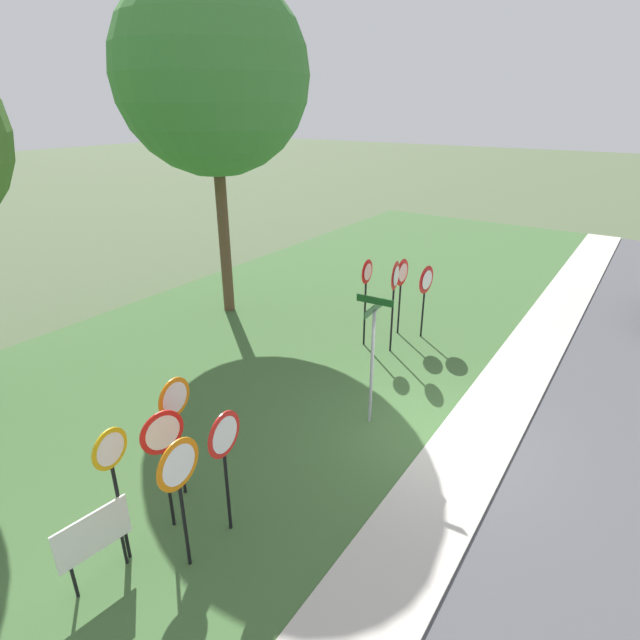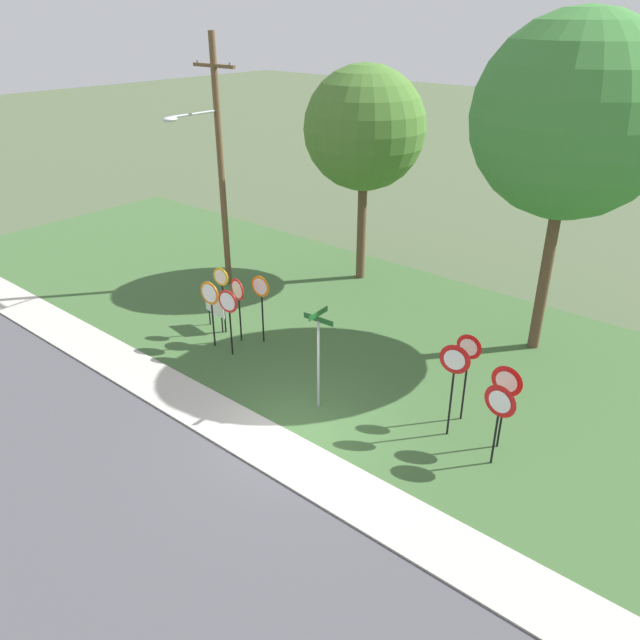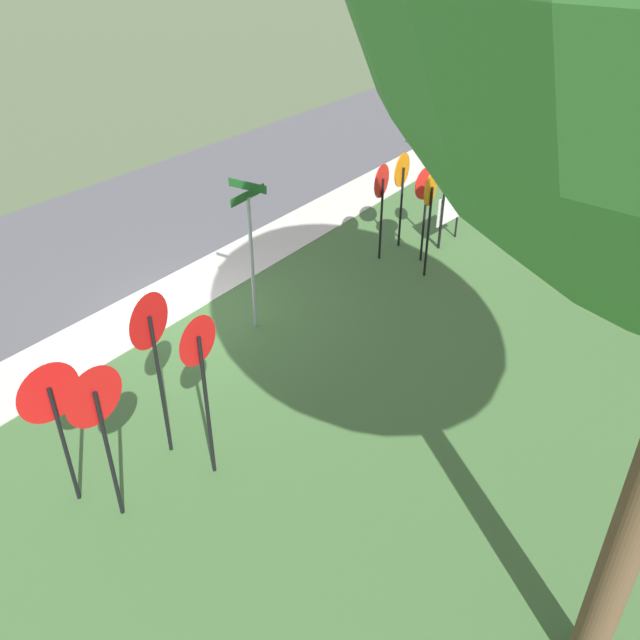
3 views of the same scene
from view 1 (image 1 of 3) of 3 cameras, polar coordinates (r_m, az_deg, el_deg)
The scene contains 15 objects.
ground_plane at distance 11.48m, azimuth 12.69°, elevation -12.65°, with size 160.00×160.00×0.00m, color #4C5B3D.
sidewalk_strip at distance 11.28m, azimuth 16.57°, elevation -13.65°, with size 44.00×1.60×0.06m, color #BCB7AD.
grass_median at distance 14.26m, azimuth -10.23°, elevation -4.74°, with size 44.00×12.00×0.04m, color #3D6033.
stop_sign_near_left at distance 7.78m, azimuth -15.53°, elevation -16.74°, with size 0.79×0.11×2.32m.
stop_sign_near_right at distance 8.23m, azimuth -10.65°, elevation -13.92°, with size 0.76×0.12×2.29m.
stop_sign_far_left at distance 9.08m, azimuth -15.92°, elevation -10.01°, with size 0.71×0.12×2.39m.
stop_sign_far_center at distance 8.16m, azimuth -22.22°, elevation -15.37°, with size 0.62×0.13×2.40m.
stop_sign_far_right at distance 8.53m, azimuth -17.19°, elevation -13.36°, with size 0.73×0.16×2.26m.
yield_sign_near_left at distance 14.32m, azimuth 5.30°, elevation 4.22°, with size 0.70×0.11×2.60m.
yield_sign_near_right at distance 13.98m, azimuth 8.46°, elevation 3.94°, with size 0.80×0.17×2.68m.
yield_sign_far_left at distance 15.28m, azimuth 9.24°, elevation 4.60°, with size 0.81×0.10×2.38m.
yield_sign_far_right at distance 15.21m, azimuth 11.87°, elevation 3.87°, with size 0.84×0.12×2.25m.
street_name_post at distance 10.75m, azimuth 5.95°, elevation -3.45°, with size 0.96×0.82×2.98m.
notice_board at distance 8.56m, azimuth -24.12°, elevation -21.42°, with size 1.10×0.17×1.25m.
oak_tree_right at distance 16.59m, azimuth -12.07°, elevation 25.29°, with size 5.72×5.72×10.19m.
Camera 1 is at (-8.89, -2.99, 6.61)m, focal length 28.41 mm.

